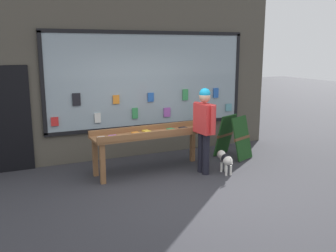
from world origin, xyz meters
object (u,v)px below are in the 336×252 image
at_px(person_browsing, 204,124).
at_px(sandwich_board_sign, 233,136).
at_px(small_dog, 225,159).
at_px(display_table_main, 151,137).

relative_size(person_browsing, sandwich_board_sign, 1.79).
bearing_deg(sandwich_board_sign, person_browsing, -172.26).
bearing_deg(small_dog, display_table_main, 69.22).
distance_m(small_dog, sandwich_board_sign, 1.16).
bearing_deg(sandwich_board_sign, small_dog, -154.26).
xyz_separation_m(display_table_main, small_dog, (1.28, -0.70, -0.42)).
bearing_deg(person_browsing, small_dog, -119.09).
xyz_separation_m(display_table_main, sandwich_board_sign, (2.04, 0.16, -0.23)).
bearing_deg(display_table_main, person_browsing, -30.38).
height_order(person_browsing, sandwich_board_sign, person_browsing).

